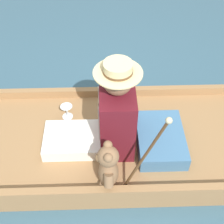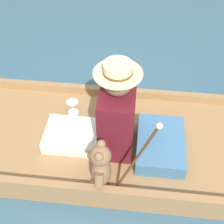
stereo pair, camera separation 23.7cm
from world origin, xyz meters
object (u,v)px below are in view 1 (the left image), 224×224
wine_glass (67,109)px  teddy_bear (108,167)px  walking_cane (149,150)px  seated_person (108,118)px

wine_glass → teddy_bear: bearing=-153.1°
teddy_bear → walking_cane: walking_cane is taller
teddy_bear → walking_cane: size_ratio=0.57×
seated_person → walking_cane: seated_person is taller
seated_person → teddy_bear: bearing=168.7°
teddy_bear → walking_cane: 0.37m
seated_person → wine_glass: (0.32, 0.36, -0.21)m
teddy_bear → walking_cane: (-0.04, -0.27, 0.24)m
wine_glass → walking_cane: (-0.74, -0.63, 0.34)m
seated_person → teddy_bear: 0.40m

